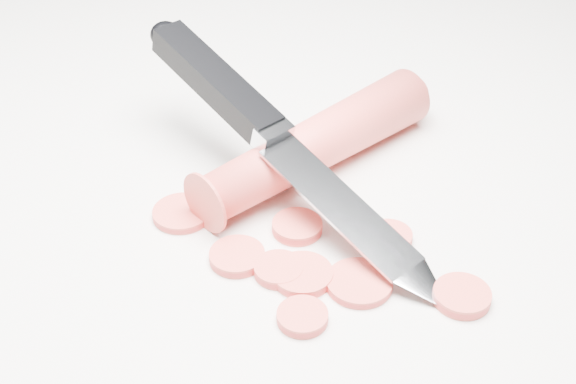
{
  "coord_description": "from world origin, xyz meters",
  "views": [
    {
      "loc": [
        -0.0,
        -0.42,
        0.33
      ],
      "look_at": [
        0.01,
        -0.02,
        0.02
      ],
      "focal_mm": 50.0,
      "sensor_mm": 36.0,
      "label": 1
    }
  ],
  "objects": [
    {
      "name": "carrot_slice_1",
      "position": [
        -0.03,
        -0.06,
        0.0
      ],
      "size": [
        0.03,
        0.03,
        0.01
      ],
      "primitive_type": "cylinder",
      "color": "#DA4036",
      "rests_on": "ground"
    },
    {
      "name": "ground",
      "position": [
        0.0,
        0.0,
        0.0
      ],
      "size": [
        2.4,
        2.4,
        0.0
      ],
      "primitive_type": "plane",
      "color": "silver",
      "rests_on": "ground"
    },
    {
      "name": "carrot_slice_8",
      "position": [
        0.01,
        -0.08,
        0.0
      ],
      "size": [
        0.04,
        0.04,
        0.01
      ],
      "primitive_type": "cylinder",
      "color": "#DA4036",
      "rests_on": "ground"
    },
    {
      "name": "carrot_slice_7",
      "position": [
        -0.0,
        -0.08,
        0.0
      ],
      "size": [
        0.03,
        0.03,
        0.01
      ],
      "primitive_type": "cylinder",
      "color": "#DA4036",
      "rests_on": "ground"
    },
    {
      "name": "carrot_slice_6",
      "position": [
        0.01,
        -0.11,
        0.0
      ],
      "size": [
        0.03,
        0.03,
        0.01
      ],
      "primitive_type": "cylinder",
      "color": "#DA4036",
      "rests_on": "ground"
    },
    {
      "name": "carrot_slice_3",
      "position": [
        0.07,
        -0.05,
        0.0
      ],
      "size": [
        0.03,
        0.03,
        0.01
      ],
      "primitive_type": "cylinder",
      "color": "#DA4036",
      "rests_on": "ground"
    },
    {
      "name": "carrot",
      "position": [
        0.03,
        0.03,
        0.02
      ],
      "size": [
        0.17,
        0.16,
        0.04
      ],
      "primitive_type": "cylinder",
      "rotation": [
        1.57,
        0.0,
        -0.84
      ],
      "color": "#E44039",
      "rests_on": "ground"
    },
    {
      "name": "carrot_slice_0",
      "position": [
        -0.06,
        -0.02,
        0.0
      ],
      "size": [
        0.04,
        0.04,
        0.01
      ],
      "primitive_type": "cylinder",
      "color": "#DA4036",
      "rests_on": "ground"
    },
    {
      "name": "kitchen_knife",
      "position": [
        0.01,
        -0.0,
        0.04
      ],
      "size": [
        0.21,
        0.23,
        0.08
      ],
      "primitive_type": null,
      "color": "#B7B9BE",
      "rests_on": "ground"
    },
    {
      "name": "carrot_slice_4",
      "position": [
        0.1,
        -0.1,
        0.0
      ],
      "size": [
        0.03,
        0.03,
        0.01
      ],
      "primitive_type": "cylinder",
      "color": "#DA4036",
      "rests_on": "ground"
    },
    {
      "name": "carrot_slice_2",
      "position": [
        0.05,
        -0.09,
        0.0
      ],
      "size": [
        0.04,
        0.04,
        0.01
      ],
      "primitive_type": "cylinder",
      "color": "#DA4036",
      "rests_on": "ground"
    },
    {
      "name": "carrot_slice_5",
      "position": [
        0.01,
        -0.04,
        0.0
      ],
      "size": [
        0.03,
        0.03,
        0.01
      ],
      "primitive_type": "cylinder",
      "color": "#DA4036",
      "rests_on": "ground"
    }
  ]
}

